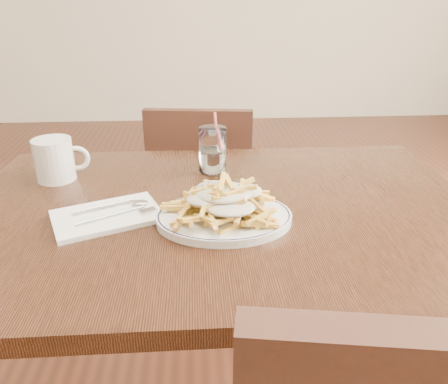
{
  "coord_description": "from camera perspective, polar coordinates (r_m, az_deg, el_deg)",
  "views": [
    {
      "loc": [
        -0.06,
        -0.9,
        1.2
      ],
      "look_at": [
        -0.01,
        -0.07,
        0.82
      ],
      "focal_mm": 35.0,
      "sensor_mm": 36.0,
      "label": 1
    }
  ],
  "objects": [
    {
      "name": "table",
      "position": [
        1.05,
        0.08,
        -5.73
      ],
      "size": [
        1.2,
        0.8,
        0.75
      ],
      "color": "black",
      "rests_on": "ground"
    },
    {
      "name": "chair_far",
      "position": [
        1.75,
        -2.86,
        -0.07
      ],
      "size": [
        0.42,
        0.42,
        0.83
      ],
      "color": "black",
      "rests_on": "ground"
    },
    {
      "name": "fries_plate",
      "position": [
        0.94,
        -0.0,
        -3.3
      ],
      "size": [
        0.32,
        0.28,
        0.02
      ],
      "color": "silver",
      "rests_on": "table"
    },
    {
      "name": "loaded_fries",
      "position": [
        0.92,
        -0.0,
        -0.77
      ],
      "size": [
        0.24,
        0.2,
        0.07
      ],
      "color": "gold",
      "rests_on": "fries_plate"
    },
    {
      "name": "napkin",
      "position": [
        0.99,
        -15.0,
        -3.05
      ],
      "size": [
        0.27,
        0.22,
        0.01
      ],
      "primitive_type": "cube",
      "rotation": [
        0.0,
        0.0,
        0.39
      ],
      "color": "white",
      "rests_on": "table"
    },
    {
      "name": "cutlery",
      "position": [
        0.99,
        -15.02,
        -2.44
      ],
      "size": [
        0.19,
        0.15,
        0.01
      ],
      "color": "silver",
      "rests_on": "napkin"
    },
    {
      "name": "water_glass",
      "position": [
        1.19,
        -1.49,
        5.19
      ],
      "size": [
        0.08,
        0.08,
        0.17
      ],
      "color": "white",
      "rests_on": "table"
    },
    {
      "name": "coffee_mug",
      "position": [
        1.22,
        -21.16,
        3.96
      ],
      "size": [
        0.14,
        0.1,
        0.11
      ],
      "color": "silver",
      "rests_on": "table"
    }
  ]
}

